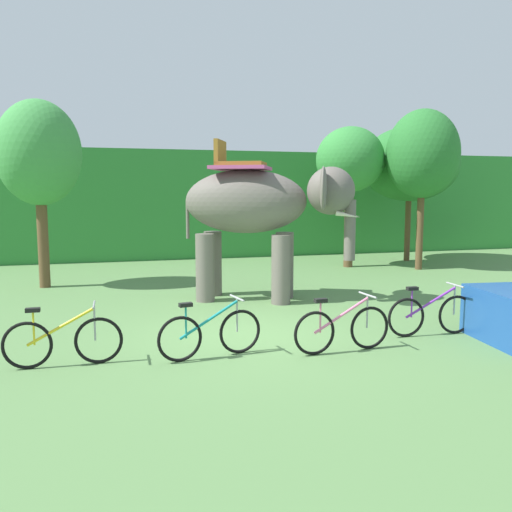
{
  "coord_description": "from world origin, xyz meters",
  "views": [
    {
      "loc": [
        -2.39,
        -9.1,
        2.57
      ],
      "look_at": [
        0.44,
        1.0,
        1.3
      ],
      "focal_mm": 37.1,
      "sensor_mm": 36.0,
      "label": 1
    }
  ],
  "objects_px": {
    "elephant": "(259,208)",
    "bike_pink": "(342,329)",
    "tree_left": "(423,154)",
    "bike_yellow": "(63,341)",
    "tree_far_right": "(410,164)",
    "bike_teal": "(210,333)",
    "bike_purple": "(431,314)",
    "tree_center": "(39,154)",
    "tree_far_left": "(350,161)"
  },
  "relations": [
    {
      "from": "tree_far_left",
      "to": "bike_yellow",
      "type": "bearing_deg",
      "value": -135.46
    },
    {
      "from": "tree_far_right",
      "to": "tree_center",
      "type": "bearing_deg",
      "value": -169.47
    },
    {
      "from": "tree_center",
      "to": "elephant",
      "type": "distance_m",
      "value": 6.2
    },
    {
      "from": "bike_teal",
      "to": "bike_pink",
      "type": "xyz_separation_m",
      "value": [
        2.1,
        -0.29,
        0.0
      ]
    },
    {
      "from": "elephant",
      "to": "bike_pink",
      "type": "relative_size",
      "value": 2.43
    },
    {
      "from": "tree_far_left",
      "to": "bike_teal",
      "type": "xyz_separation_m",
      "value": [
        -6.47,
        -8.68,
        -3.23
      ]
    },
    {
      "from": "tree_center",
      "to": "bike_teal",
      "type": "height_order",
      "value": "tree_center"
    },
    {
      "from": "bike_yellow",
      "to": "tree_far_left",
      "type": "bearing_deg",
      "value": 44.54
    },
    {
      "from": "tree_center",
      "to": "tree_left",
      "type": "xyz_separation_m",
      "value": [
        11.67,
        0.21,
        0.22
      ]
    },
    {
      "from": "bike_pink",
      "to": "elephant",
      "type": "bearing_deg",
      "value": 91.76
    },
    {
      "from": "tree_far_left",
      "to": "bike_pink",
      "type": "height_order",
      "value": "tree_far_left"
    },
    {
      "from": "bike_yellow",
      "to": "bike_purple",
      "type": "distance_m",
      "value": 6.24
    },
    {
      "from": "tree_left",
      "to": "bike_purple",
      "type": "relative_size",
      "value": 3.07
    },
    {
      "from": "elephant",
      "to": "tree_center",
      "type": "bearing_deg",
      "value": 148.39
    },
    {
      "from": "bike_pink",
      "to": "bike_purple",
      "type": "height_order",
      "value": "same"
    },
    {
      "from": "tree_far_left",
      "to": "elephant",
      "type": "height_order",
      "value": "tree_far_left"
    },
    {
      "from": "tree_far_right",
      "to": "bike_pink",
      "type": "relative_size",
      "value": 2.91
    },
    {
      "from": "tree_far_left",
      "to": "elephant",
      "type": "relative_size",
      "value": 1.15
    },
    {
      "from": "tree_far_right",
      "to": "bike_purple",
      "type": "xyz_separation_m",
      "value": [
        -5.26,
        -9.4,
        -3.21
      ]
    },
    {
      "from": "bike_teal",
      "to": "bike_purple",
      "type": "relative_size",
      "value": 0.99
    },
    {
      "from": "bike_teal",
      "to": "tree_center",
      "type": "bearing_deg",
      "value": 113.67
    },
    {
      "from": "elephant",
      "to": "bike_purple",
      "type": "height_order",
      "value": "elephant"
    },
    {
      "from": "bike_yellow",
      "to": "elephant",
      "type": "bearing_deg",
      "value": 43.48
    },
    {
      "from": "bike_teal",
      "to": "bike_purple",
      "type": "distance_m",
      "value": 4.07
    },
    {
      "from": "tree_left",
      "to": "bike_yellow",
      "type": "bearing_deg",
      "value": -145.54
    },
    {
      "from": "tree_far_left",
      "to": "bike_purple",
      "type": "bearing_deg",
      "value": -105.82
    },
    {
      "from": "tree_far_right",
      "to": "bike_pink",
      "type": "bearing_deg",
      "value": -126.15
    },
    {
      "from": "bike_pink",
      "to": "tree_far_right",
      "type": "bearing_deg",
      "value": 53.85
    },
    {
      "from": "tree_far_left",
      "to": "bike_pink",
      "type": "bearing_deg",
      "value": -115.98
    },
    {
      "from": "tree_far_left",
      "to": "bike_yellow",
      "type": "relative_size",
      "value": 2.78
    },
    {
      "from": "bike_teal",
      "to": "tree_left",
      "type": "bearing_deg",
      "value": 41.42
    },
    {
      "from": "tree_left",
      "to": "bike_pink",
      "type": "bearing_deg",
      "value": -129.38
    },
    {
      "from": "tree_far_right",
      "to": "bike_yellow",
      "type": "bearing_deg",
      "value": -140.66
    },
    {
      "from": "tree_far_right",
      "to": "bike_teal",
      "type": "relative_size",
      "value": 2.94
    },
    {
      "from": "tree_far_left",
      "to": "tree_far_right",
      "type": "height_order",
      "value": "tree_far_right"
    },
    {
      "from": "tree_far_left",
      "to": "elephant",
      "type": "xyz_separation_m",
      "value": [
        -4.5,
        -4.58,
        -1.41
      ]
    },
    {
      "from": "tree_left",
      "to": "tree_far_right",
      "type": "relative_size",
      "value": 1.06
    },
    {
      "from": "tree_far_left",
      "to": "tree_far_right",
      "type": "relative_size",
      "value": 0.96
    },
    {
      "from": "bike_pink",
      "to": "bike_yellow",
      "type": "bearing_deg",
      "value": 173.92
    },
    {
      "from": "tree_far_left",
      "to": "bike_teal",
      "type": "distance_m",
      "value": 11.29
    },
    {
      "from": "elephant",
      "to": "bike_yellow",
      "type": "xyz_separation_m",
      "value": [
        -4.14,
        -3.93,
        -1.82
      ]
    },
    {
      "from": "elephant",
      "to": "bike_teal",
      "type": "relative_size",
      "value": 2.46
    },
    {
      "from": "bike_purple",
      "to": "elephant",
      "type": "bearing_deg",
      "value": 118.25
    },
    {
      "from": "elephant",
      "to": "bike_pink",
      "type": "xyz_separation_m",
      "value": [
        0.14,
        -4.39,
        -1.82
      ]
    },
    {
      "from": "tree_far_left",
      "to": "bike_yellow",
      "type": "xyz_separation_m",
      "value": [
        -8.65,
        -8.51,
        -3.23
      ]
    },
    {
      "from": "tree_far_left",
      "to": "elephant",
      "type": "distance_m",
      "value": 6.57
    },
    {
      "from": "tree_center",
      "to": "bike_pink",
      "type": "bearing_deg",
      "value": -55.02
    },
    {
      "from": "tree_center",
      "to": "elephant",
      "type": "xyz_separation_m",
      "value": [
        5.15,
        -3.17,
        -1.36
      ]
    },
    {
      "from": "tree_far_right",
      "to": "bike_purple",
      "type": "relative_size",
      "value": 2.9
    },
    {
      "from": "tree_far_left",
      "to": "bike_yellow",
      "type": "distance_m",
      "value": 12.55
    }
  ]
}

